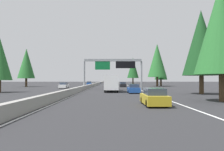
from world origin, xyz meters
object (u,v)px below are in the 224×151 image
Objects in this scene: conifer_right_near at (201,43)px; conifer_right_distant at (133,68)px; bus_near_center at (111,80)px; sedan_mid_right at (154,97)px; conifer_right_foreground at (222,27)px; box_truck_distant_b at (111,83)px; conifer_right_far at (161,69)px; oncoming_far at (64,86)px; oncoming_near at (89,83)px; sign_gantry_overhead at (114,65)px; conifer_right_mid at (157,60)px; conifer_left_mid at (26,63)px; sedan_mid_left at (123,85)px; sedan_near_right at (133,89)px.

conifer_right_distant reaches higher than conifer_right_near.
bus_near_center is at bearing 9.89° from conifer_right_near.
sedan_mid_right is 0.32× the size of conifer_right_distant.
sedan_mid_right is at bearing 113.39° from conifer_right_foreground.
conifer_right_far is at bearing -25.96° from box_truck_distant_b.
conifer_right_far is at bearing -6.53° from conifer_right_foreground.
box_truck_distant_b is 19.63m from oncoming_far.
oncoming_near is 28.48m from conifer_right_far.
conifer_right_distant is (67.25, -11.00, 3.10)m from sign_gantry_overhead.
conifer_right_mid is (-42.36, -14.94, 6.64)m from bus_near_center.
oncoming_far is at bearing 168.32° from bus_near_center.
conifer_right_distant is at bearing -38.43° from conifer_left_mid.
sedan_mid_right is 68.33m from oncoming_near.
conifer_right_mid is (5.22, -11.35, 7.68)m from sedan_mid_left.
sedan_near_right is 29.26m from sedan_mid_left.
conifer_right_mid is at bearing -18.05° from sedan_near_right.
conifer_right_foreground is at bearing -169.93° from sedan_mid_left.
sedan_mid_right is 93.75m from bus_near_center.
conifer_right_far is (52.87, -6.05, -1.57)m from conifer_right_foreground.
conifer_right_distant reaches higher than conifer_right_foreground.
conifer_right_distant is (74.67, -11.55, 6.75)m from box_truck_distant_b.
bus_near_center is 2.61× the size of oncoming_far.
conifer_right_near is (-31.61, -10.21, 7.12)m from sedan_mid_left.
sedan_mid_right is 96.19m from conifer_right_distant.
box_truck_distant_b is (-25.22, 3.50, 0.93)m from sedan_mid_left.
sedan_near_right is (16.83, -0.01, 0.00)m from sedan_mid_right.
conifer_right_mid is at bearing 154.39° from conifer_right_far.
conifer_right_foreground is 0.90× the size of conifer_right_mid.
conifer_left_mid is at bearing 49.64° from conifer_right_near.
conifer_right_mid is 1.40× the size of conifer_right_far.
conifer_right_far is 43.89m from conifer_left_mid.
conifer_right_foreground is (-25.05, -10.56, 2.24)m from sign_gantry_overhead.
oncoming_far is (19.62, 15.54, 0.00)m from sedan_near_right.
conifer_right_mid reaches higher than oncoming_far.
oncoming_near is (50.42, 12.14, 0.00)m from sedan_near_right.
bus_near_center is at bearing 2.77° from sedan_near_right.
sedan_mid_right is 0.32× the size of conifer_right_mid.
sedan_near_right is at bearing 28.87° from conifer_right_foreground.
conifer_right_far is at bearing -13.57° from sedan_mid_right.
conifer_left_mid is at bearing -129.92° from oncoming_far.
sedan_mid_left is 33.97m from conifer_right_near.
bus_near_center is at bearing 24.67° from conifer_right_far.
oncoming_near is at bearing 22.85° from conifer_right_near.
conifer_left_mid is at bearing -42.58° from oncoming_near.
oncoming_near and oncoming_far have the same top height.
sign_gantry_overhead reaches higher than box_truck_distant_b.
conifer_right_distant reaches higher than oncoming_far.
bus_near_center reaches higher than box_truck_distant_b.
sedan_mid_left is 0.45× the size of conifer_right_far.
oncoming_far is 40.98m from conifer_right_foreground.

